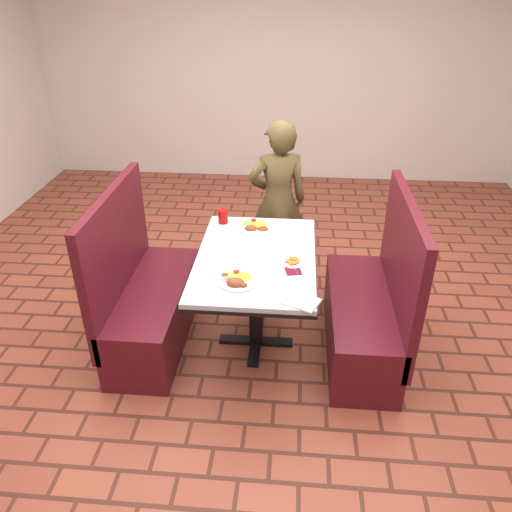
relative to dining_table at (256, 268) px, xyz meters
name	(u,v)px	position (x,y,z in m)	size (l,w,h in m)	color
room	(256,76)	(0.00, 0.00, 1.26)	(7.00, 7.04, 2.82)	#964631
dining_table	(256,268)	(0.00, 0.00, 0.00)	(0.81, 1.21, 0.75)	silver
booth_bench_left	(147,301)	(-0.80, 0.00, -0.32)	(0.47, 1.20, 1.17)	#55131D
booth_bench_right	(368,312)	(0.80, 0.00, -0.32)	(0.47, 1.20, 1.17)	#55131D
diner_person	(278,201)	(0.10, 1.03, 0.05)	(0.51, 0.34, 1.41)	brown
near_dinner_plate	(237,278)	(-0.09, -0.33, 0.12)	(0.26, 0.26, 0.08)	white
far_dinner_plate	(256,225)	(-0.04, 0.42, 0.12)	(0.28, 0.28, 0.07)	white
plantain_plate	(293,262)	(0.25, -0.07, 0.11)	(0.16, 0.16, 0.02)	white
maroon_napkin	(293,271)	(0.26, -0.18, 0.10)	(0.10, 0.10, 0.00)	#5C0D1F
spoon_utensil	(296,270)	(0.27, -0.16, 0.10)	(0.01, 0.12, 0.00)	silver
red_tumbler	(223,216)	(-0.29, 0.49, 0.15)	(0.07, 0.07, 0.11)	#AE0C0B
paper_napkin	(301,301)	(0.31, -0.52, 0.10)	(0.20, 0.15, 0.01)	white
knife_utensil	(244,281)	(-0.04, -0.34, 0.11)	(0.01, 0.16, 0.00)	silver
fork_utensil	(238,282)	(-0.08, -0.35, 0.11)	(0.01, 0.14, 0.00)	silver
lettuce_shreds	(263,252)	(0.04, 0.06, 0.10)	(0.28, 0.32, 0.00)	#84B046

